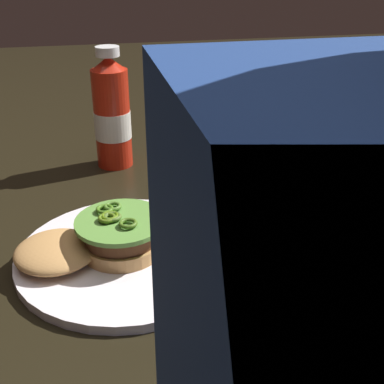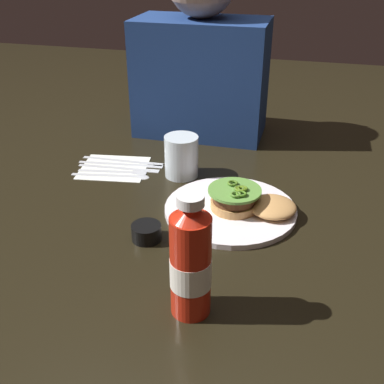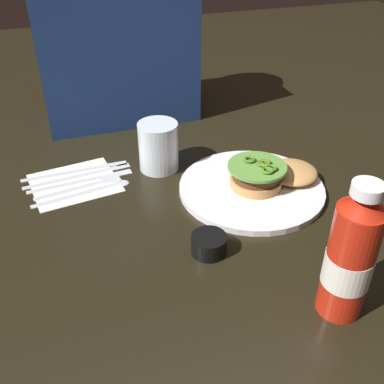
{
  "view_description": "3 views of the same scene",
  "coord_description": "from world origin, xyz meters",
  "px_view_note": "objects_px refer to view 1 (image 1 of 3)",
  "views": [
    {
      "loc": [
        0.18,
        0.61,
        0.36
      ],
      "look_at": [
        0.05,
        0.03,
        0.07
      ],
      "focal_mm": 46.74,
      "sensor_mm": 36.0,
      "label": 1
    },
    {
      "loc": [
        0.28,
        -0.8,
        0.54
      ],
      "look_at": [
        0.06,
        0.03,
        0.06
      ],
      "focal_mm": 44.01,
      "sensor_mm": 36.0,
      "label": 2
    },
    {
      "loc": [
        -0.2,
        -0.61,
        0.51
      ],
      "look_at": [
        -0.01,
        -0.01,
        0.08
      ],
      "focal_mm": 42.65,
      "sensor_mm": 36.0,
      "label": 3
    }
  ],
  "objects_px": {
    "dinner_plate": "(129,254)",
    "spoon_utensil": "(378,271)",
    "burger_sandwich": "(98,241)",
    "water_glass": "(284,276)",
    "condiment_cup": "(207,189)",
    "ketchup_bottle": "(112,115)"
  },
  "relations": [
    {
      "from": "ketchup_bottle",
      "to": "condiment_cup",
      "type": "relative_size",
      "value": 3.58
    },
    {
      "from": "dinner_plate",
      "to": "burger_sandwich",
      "type": "height_order",
      "value": "burger_sandwich"
    },
    {
      "from": "condiment_cup",
      "to": "water_glass",
      "type": "bearing_deg",
      "value": 92.45
    },
    {
      "from": "dinner_plate",
      "to": "ketchup_bottle",
      "type": "distance_m",
      "value": 0.33
    },
    {
      "from": "water_glass",
      "to": "condiment_cup",
      "type": "bearing_deg",
      "value": -87.55
    },
    {
      "from": "burger_sandwich",
      "to": "water_glass",
      "type": "bearing_deg",
      "value": 142.75
    },
    {
      "from": "ketchup_bottle",
      "to": "water_glass",
      "type": "distance_m",
      "value": 0.48
    },
    {
      "from": "ketchup_bottle",
      "to": "condiment_cup",
      "type": "distance_m",
      "value": 0.23
    },
    {
      "from": "condiment_cup",
      "to": "burger_sandwich",
      "type": "bearing_deg",
      "value": 39.21
    },
    {
      "from": "dinner_plate",
      "to": "ketchup_bottle",
      "type": "relative_size",
      "value": 1.35
    },
    {
      "from": "burger_sandwich",
      "to": "spoon_utensil",
      "type": "height_order",
      "value": "burger_sandwich"
    },
    {
      "from": "dinner_plate",
      "to": "spoon_utensil",
      "type": "height_order",
      "value": "dinner_plate"
    },
    {
      "from": "burger_sandwich",
      "to": "water_glass",
      "type": "distance_m",
      "value": 0.24
    },
    {
      "from": "condiment_cup",
      "to": "spoon_utensil",
      "type": "height_order",
      "value": "condiment_cup"
    },
    {
      "from": "burger_sandwich",
      "to": "ketchup_bottle",
      "type": "height_order",
      "value": "ketchup_bottle"
    },
    {
      "from": "water_glass",
      "to": "spoon_utensil",
      "type": "relative_size",
      "value": 0.53
    },
    {
      "from": "ketchup_bottle",
      "to": "water_glass",
      "type": "bearing_deg",
      "value": 107.52
    },
    {
      "from": "burger_sandwich",
      "to": "ketchup_bottle",
      "type": "xyz_separation_m",
      "value": [
        -0.04,
        -0.31,
        0.06
      ]
    },
    {
      "from": "ketchup_bottle",
      "to": "spoon_utensil",
      "type": "xyz_separation_m",
      "value": [
        -0.29,
        0.41,
        -0.09
      ]
    },
    {
      "from": "dinner_plate",
      "to": "condiment_cup",
      "type": "xyz_separation_m",
      "value": [
        -0.14,
        -0.14,
        0.01
      ]
    },
    {
      "from": "water_glass",
      "to": "condiment_cup",
      "type": "relative_size",
      "value": 1.74
    },
    {
      "from": "ketchup_bottle",
      "to": "condiment_cup",
      "type": "height_order",
      "value": "ketchup_bottle"
    }
  ]
}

